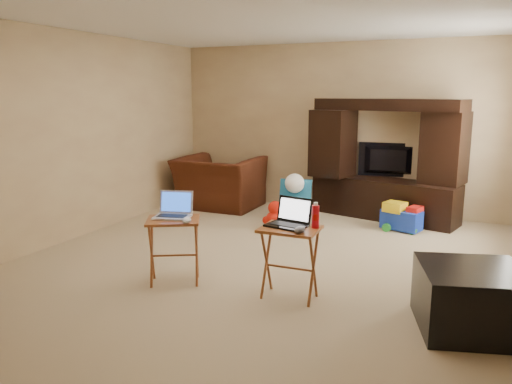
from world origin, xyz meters
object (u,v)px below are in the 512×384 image
at_px(plush_toy, 275,215).
at_px(tray_table_right, 290,263).
at_px(entertainment_center, 386,160).
at_px(tray_table_left, 174,251).
at_px(laptop_right, 287,213).
at_px(water_bottle, 316,217).
at_px(television, 388,160).
at_px(mouse_right, 300,230).
at_px(child_rocker, 291,201).
at_px(mouse_left, 187,220).
at_px(ottoman, 471,299).
at_px(recliner, 219,183).
at_px(laptop_left, 172,205).
at_px(push_toy, 402,216).

bearing_deg(plush_toy, tray_table_right, -64.94).
bearing_deg(entertainment_center, tray_table_left, -98.05).
height_order(plush_toy, tray_table_right, tray_table_right).
bearing_deg(laptop_right, plush_toy, 125.38).
bearing_deg(water_bottle, television, 89.24).
xyz_separation_m(entertainment_center, water_bottle, (-0.04, -3.14, -0.11)).
xyz_separation_m(tray_table_left, mouse_right, (1.24, -0.01, 0.35)).
bearing_deg(entertainment_center, child_rocker, -131.89).
height_order(entertainment_center, mouse_left, entertainment_center).
height_order(television, tray_table_right, television).
bearing_deg(ottoman, tray_table_left, -177.61).
height_order(entertainment_center, recliner, entertainment_center).
xyz_separation_m(tray_table_right, water_bottle, (0.20, 0.08, 0.42)).
bearing_deg(laptop_left, entertainment_center, 52.78).
height_order(child_rocker, tray_table_right, tray_table_right).
xyz_separation_m(child_rocker, tray_table_left, (-0.23, -2.57, 0.02)).
distance_m(ottoman, mouse_left, 2.42).
height_order(ottoman, laptop_right, laptop_right).
distance_m(tray_table_right, laptop_left, 1.22).
xyz_separation_m(child_rocker, tray_table_right, (0.88, -2.46, 0.02)).
bearing_deg(mouse_left, entertainment_center, 71.03).
relative_size(child_rocker, tray_table_right, 0.92).
relative_size(tray_table_left, laptop_right, 1.87).
distance_m(push_toy, ottoman, 2.79).
bearing_deg(laptop_left, tray_table_right, -10.62).
bearing_deg(tray_table_left, plush_toy, 56.94).
bearing_deg(child_rocker, water_bottle, -76.36).
bearing_deg(plush_toy, laptop_right, -65.66).
height_order(tray_table_right, mouse_right, mouse_right).
bearing_deg(plush_toy, mouse_left, -89.35).
bearing_deg(ottoman, recliner, 142.06).
xyz_separation_m(plush_toy, ottoman, (2.41, -2.03, 0.05)).
distance_m(tray_table_left, laptop_right, 1.17).
height_order(laptop_left, mouse_left, laptop_left).
bearing_deg(water_bottle, laptop_left, -173.40).
relative_size(child_rocker, push_toy, 1.17).
relative_size(laptop_left, laptop_right, 0.98).
relative_size(television, mouse_right, 6.61).
distance_m(tray_table_right, water_bottle, 0.47).
relative_size(ottoman, tray_table_left, 1.20).
relative_size(ottoman, mouse_right, 5.78).
xyz_separation_m(television, tray_table_left, (-1.36, -3.53, -0.50)).
distance_m(tray_table_left, laptop_left, 0.43).
relative_size(recliner, child_rocker, 2.05).
xyz_separation_m(television, recliner, (-2.46, -0.56, -0.42)).
xyz_separation_m(tray_table_right, laptop_right, (-0.04, 0.02, 0.44)).
relative_size(push_toy, ottoman, 0.67).
height_order(entertainment_center, television, entertainment_center).
relative_size(push_toy, water_bottle, 2.57).
height_order(laptop_right, water_bottle, laptop_right).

